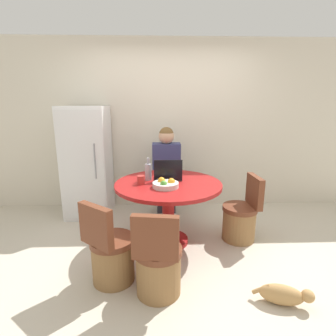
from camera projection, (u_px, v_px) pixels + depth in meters
name	position (u px, v px, depth m)	size (l,w,h in m)	color
ground_plane	(175.00, 255.00, 2.91)	(12.00, 12.00, 0.00)	beige
wall_back	(170.00, 126.00, 4.12)	(7.00, 0.06, 2.60)	beige
refrigerator	(87.00, 162.00, 3.85)	(0.63, 0.64, 1.61)	white
dining_table	(168.00, 197.00, 3.06)	(1.23, 1.23, 0.76)	maroon
chair_right_side	(241.00, 219.00, 3.21)	(0.42, 0.42, 0.81)	olive
chair_near_camera	(158.00, 266.00, 2.27)	(0.42, 0.43, 0.81)	olive
chair_near_left_corner	(111.00, 255.00, 2.44)	(0.48, 0.48, 0.81)	olive
person_seated	(166.00, 167.00, 3.84)	(0.40, 0.37, 1.33)	#2D2D38
laptop	(168.00, 175.00, 3.12)	(0.33, 0.22, 0.26)	#232328
fruit_bowl	(166.00, 184.00, 2.85)	(0.28, 0.28, 0.10)	beige
coffee_cup	(141.00, 180.00, 2.95)	(0.08, 0.08, 0.10)	#B2332D
bottle	(148.00, 171.00, 3.11)	(0.08, 0.08, 0.27)	#9999A3
cat	(284.00, 295.00, 2.19)	(0.47, 0.24, 0.18)	tan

